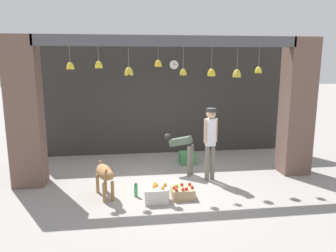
{
  "coord_description": "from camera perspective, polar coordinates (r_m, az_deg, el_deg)",
  "views": [
    {
      "loc": [
        -1.03,
        -7.3,
        2.85
      ],
      "look_at": [
        0.0,
        0.38,
        1.29
      ],
      "focal_mm": 35.0,
      "sensor_mm": 36.0,
      "label": 1
    }
  ],
  "objects": [
    {
      "name": "ground_plane",
      "position": [
        7.91,
        0.37,
        -9.73
      ],
      "size": [
        60.0,
        60.0,
        0.0
      ],
      "primitive_type": "plane",
      "color": "gray"
    },
    {
      "name": "shop_back_wall",
      "position": [
        10.03,
        -1.7,
        4.77
      ],
      "size": [
        7.79,
        0.12,
        3.39
      ],
      "primitive_type": "cube",
      "color": "#2D2B28",
      "rests_on": "ground_plane"
    },
    {
      "name": "shop_pillar_left",
      "position": [
        8.0,
        -23.62,
        2.13
      ],
      "size": [
        0.7,
        0.6,
        3.39
      ],
      "primitive_type": "cube",
      "color": "brown",
      "rests_on": "ground_plane"
    },
    {
      "name": "shop_pillar_right",
      "position": [
        8.8,
        21.54,
        3.05
      ],
      "size": [
        0.7,
        0.6,
        3.39
      ],
      "primitive_type": "cube",
      "color": "brown",
      "rests_on": "ground_plane"
    },
    {
      "name": "storefront_awning",
      "position": [
        7.5,
        0.37,
        14.1
      ],
      "size": [
        5.89,
        0.28,
        0.95
      ],
      "color": "#4C4C51"
    },
    {
      "name": "dog",
      "position": [
        7.03,
        -10.93,
        -8.18
      ],
      "size": [
        0.51,
        1.03,
        0.76
      ],
      "rotation": [
        0.0,
        0.0,
        -1.25
      ],
      "color": "#9E7042",
      "rests_on": "ground_plane"
    },
    {
      "name": "shopkeeper",
      "position": [
        7.79,
        7.41,
        -2.04
      ],
      "size": [
        0.34,
        0.3,
        1.76
      ],
      "rotation": [
        0.0,
        0.0,
        3.33
      ],
      "color": "#6B665B",
      "rests_on": "ground_plane"
    },
    {
      "name": "worker_stooping",
      "position": [
        8.25,
        2.55,
        -3.91
      ],
      "size": [
        0.71,
        0.55,
        1.02
      ],
      "rotation": [
        0.0,
        0.0,
        0.99
      ],
      "color": "#6B665B",
      "rests_on": "ground_plane"
    },
    {
      "name": "fruit_crate_oranges",
      "position": [
        6.84,
        -2.03,
        -11.81
      ],
      "size": [
        0.49,
        0.37,
        0.37
      ],
      "color": "silver",
      "rests_on": "ground_plane"
    },
    {
      "name": "fruit_crate_apples",
      "position": [
        7.05,
        2.56,
        -11.43
      ],
      "size": [
        0.47,
        0.44,
        0.28
      ],
      "color": "tan",
      "rests_on": "ground_plane"
    },
    {
      "name": "produce_box_green",
      "position": [
        9.24,
        3.44,
        -5.57
      ],
      "size": [
        0.44,
        0.44,
        0.32
      ],
      "primitive_type": "cube",
      "color": "#42844C",
      "rests_on": "ground_plane"
    },
    {
      "name": "water_bottle",
      "position": [
        7.11,
        -5.61,
        -11.1
      ],
      "size": [
        0.08,
        0.08,
        0.3
      ],
      "color": "#38934C",
      "rests_on": "ground_plane"
    },
    {
      "name": "wall_clock",
      "position": [
        9.95,
        1.04,
        10.62
      ],
      "size": [
        0.28,
        0.03,
        0.28
      ],
      "color": "black"
    }
  ]
}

